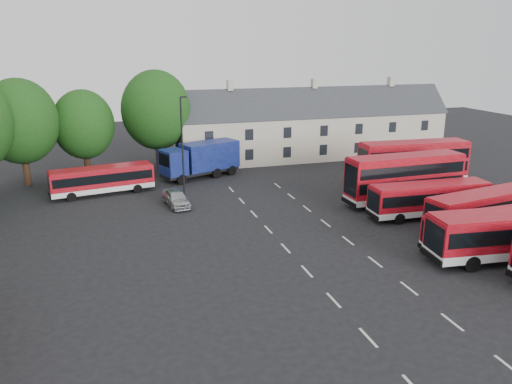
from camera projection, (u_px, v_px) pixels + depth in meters
ground at (296, 259)px, 34.26m from camera, size 140.00×140.00×0.00m
lane_markings at (317, 244)px, 36.79m from camera, size 5.15×33.80×0.01m
treeline at (0, 132)px, 44.32m from camera, size 29.92×32.59×12.01m
terrace_houses at (313, 127)px, 64.60m from camera, size 35.70×7.13×10.06m
bus_row_c at (488, 227)px, 35.49m from camera, size 9.90×2.56×2.78m
bus_row_d at (484, 207)px, 39.57m from camera, size 10.85×4.13×3.00m
bus_row_e at (430, 197)px, 42.22m from camera, size 10.56×2.91×2.96m
bus_dd_south at (404, 176)px, 45.65m from camera, size 11.20×2.87×4.57m
bus_dd_north at (413, 161)px, 51.47m from camera, size 11.53×3.39×4.66m
bus_north at (102, 178)px, 48.67m from camera, size 9.98×3.89×2.76m
box_truck at (201, 158)px, 54.83m from camera, size 9.22×5.70×3.86m
silver_car at (176, 198)px, 45.37m from camera, size 2.37×4.63×1.51m
lamppost at (183, 144)px, 47.17m from camera, size 0.67×0.32×9.63m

